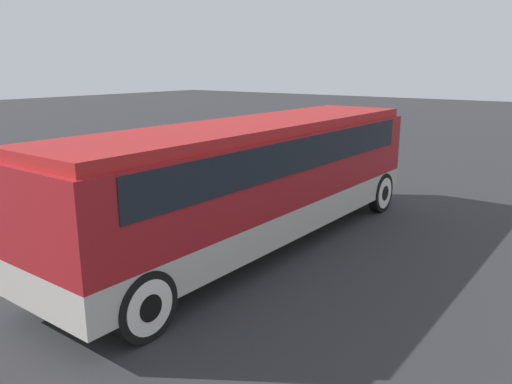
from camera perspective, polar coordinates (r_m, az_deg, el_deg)
ground_plane at (r=12.26m, az=-0.00°, el=-6.20°), size 120.00×120.00×0.00m
tour_bus at (r=11.82m, az=0.28°, el=2.37°), size 11.24×2.66×3.03m
parked_car_mid at (r=18.26m, az=-5.48°, el=2.86°), size 4.79×1.81×1.44m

